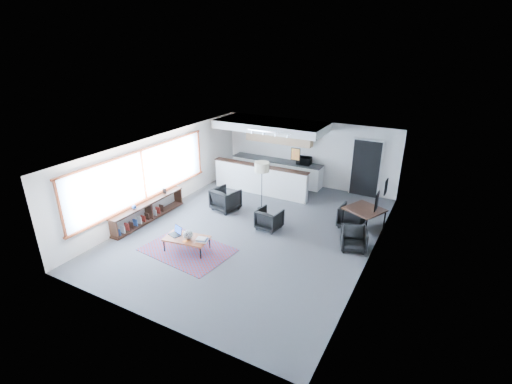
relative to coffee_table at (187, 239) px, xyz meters
The scene contains 21 objects.
room 2.37m from the coffee_table, 61.21° to the left, with size 7.02×9.02×2.62m.
window 2.83m from the coffee_table, 157.35° to the left, with size 0.10×5.95×1.66m.
console 2.41m from the coffee_table, 159.12° to the left, with size 0.35×3.00×0.80m.
kitchenette 5.71m from the coffee_table, 91.53° to the left, with size 4.20×1.96×2.60m.
doorway 7.19m from the coffee_table, 62.12° to the left, with size 1.10×0.12×2.15m.
track_light 4.66m from the coffee_table, 83.63° to the left, with size 1.60×0.07×0.15m.
wall_art_lower 5.21m from the coffee_table, 27.06° to the left, with size 0.03×0.38×0.48m.
wall_art_upper 5.89m from the coffee_table, 38.61° to the left, with size 0.03×0.34×0.44m.
kilim_rug 0.36m from the coffee_table, 90.00° to the left, with size 2.57×1.88×0.01m.
coffee_table is the anchor object (origin of this frame).
laptop 0.38m from the coffee_table, behind, with size 0.41×0.37×0.24m.
ceramic_pot 0.18m from the coffee_table, 21.11° to the right, with size 0.26×0.26×0.26m.
book_stack 0.49m from the coffee_table, ahead, with size 0.36×0.32×0.10m.
coaster 0.20m from the coffee_table, 64.99° to the right, with size 0.14×0.14×0.01m.
armchair_left 2.82m from the coffee_table, 100.38° to the left, with size 0.81×0.76×0.84m, color black.
armchair_right 2.65m from the coffee_table, 57.27° to the left, with size 0.69×0.65×0.71m, color black.
floor_lamp 3.60m from the coffee_table, 80.32° to the left, with size 0.51×0.51×1.71m.
dining_table 5.24m from the coffee_table, 39.24° to the left, with size 1.29×1.29×0.82m.
dining_chair_near 4.64m from the coffee_table, 29.15° to the left, with size 0.58×0.54×0.60m, color black.
dining_chair_far 5.11m from the coffee_table, 44.32° to the left, with size 0.64×0.60×0.65m, color black.
microwave 6.19m from the coffee_table, 80.36° to the left, with size 0.55×0.30×0.37m, color black.
Camera 1 is at (4.90, -8.87, 5.46)m, focal length 26.00 mm.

